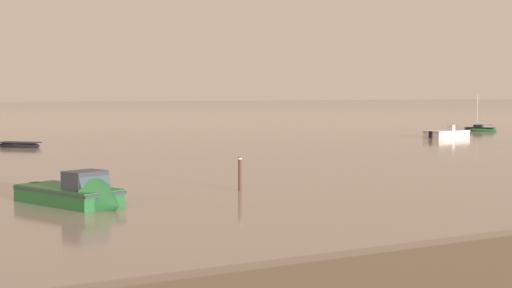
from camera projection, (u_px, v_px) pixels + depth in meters
motorboat_moored_0 at (81, 198)px, 32.27m from camera, size 4.21×6.50×2.34m
motorboat_moored_1 at (452, 135)px, 82.38m from camera, size 6.54×3.06×2.16m
rowboat_moored_2 at (19, 145)px, 67.36m from camera, size 3.99×3.96×0.66m
sailboat_moored_1 at (480, 129)px, 95.47m from camera, size 3.13×4.65×5.02m
mooring_post_near at (240, 175)px, 37.36m from camera, size 0.22×0.22×1.88m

